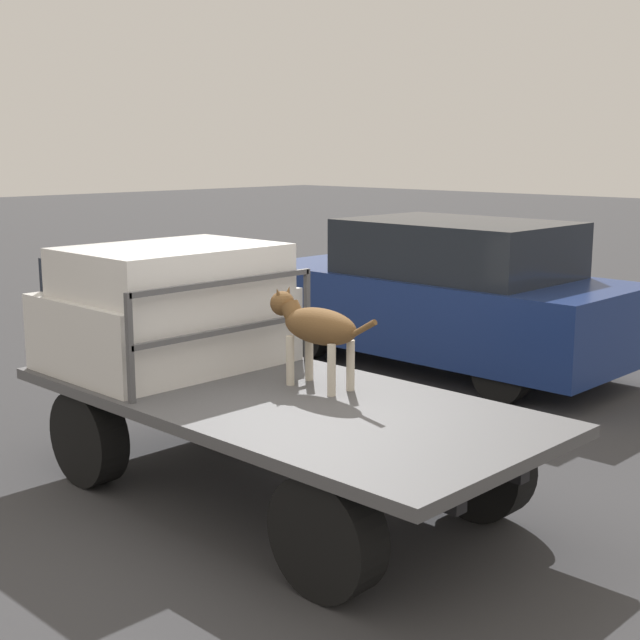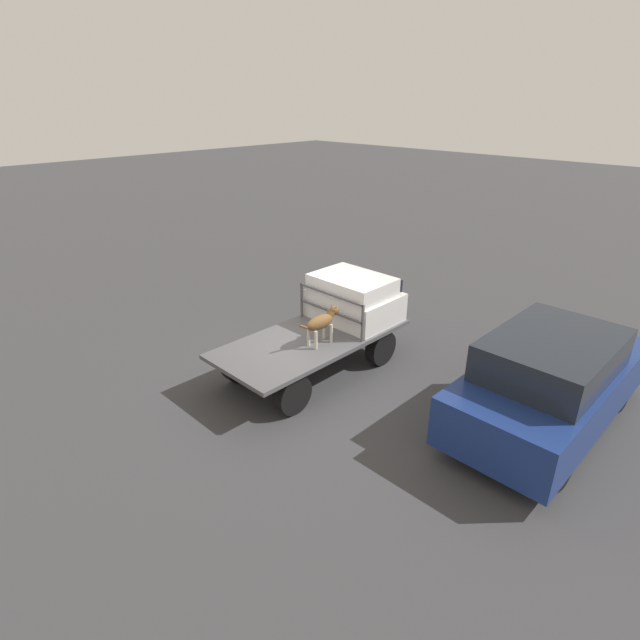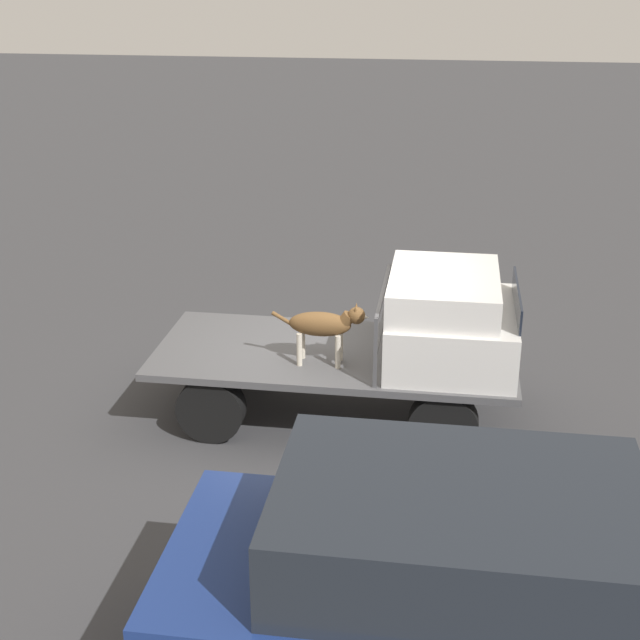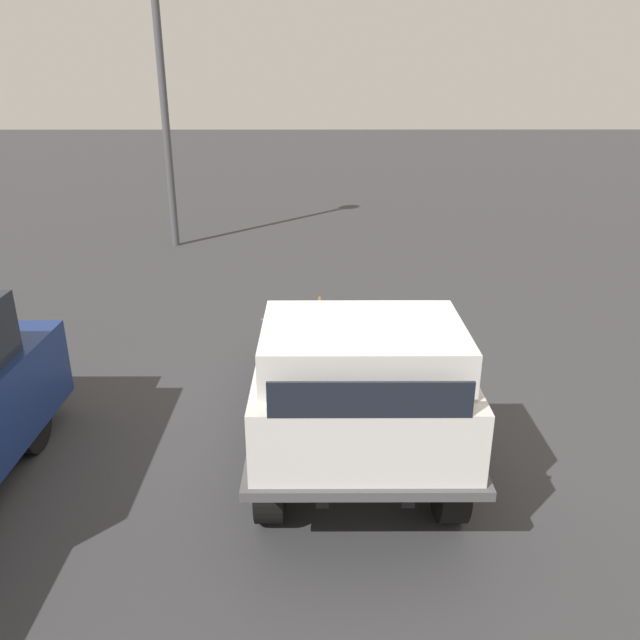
# 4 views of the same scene
# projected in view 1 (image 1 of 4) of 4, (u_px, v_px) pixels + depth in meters

# --- Properties ---
(ground_plane) EXTENTS (80.00, 80.00, 0.00)m
(ground_plane) POSITION_uv_depth(u_px,v_px,m) (276.00, 499.00, 6.43)
(ground_plane) COLOR #38383A
(flatbed_truck) EXTENTS (3.99, 1.84, 0.79)m
(flatbed_truck) POSITION_uv_depth(u_px,v_px,m) (275.00, 423.00, 6.32)
(flatbed_truck) COLOR black
(flatbed_truck) RESTS_ON ground
(truck_cab) EXTENTS (1.36, 1.72, 0.96)m
(truck_cab) POSITION_uv_depth(u_px,v_px,m) (168.00, 309.00, 7.05)
(truck_cab) COLOR silver
(truck_cab) RESTS_ON flatbed_truck
(truck_headboard) EXTENTS (0.04, 1.72, 0.76)m
(truck_headboard) POSITION_uv_depth(u_px,v_px,m) (226.00, 314.00, 6.55)
(truck_headboard) COLOR #4C4C4F
(truck_headboard) RESTS_ON flatbed_truck
(dog) EXTENTS (1.05, 0.26, 0.70)m
(dog) POSITION_uv_depth(u_px,v_px,m) (314.00, 326.00, 6.40)
(dog) COLOR beige
(dog) RESTS_ON flatbed_truck
(parked_sedan) EXTENTS (4.39, 1.84, 1.70)m
(parked_sedan) POSITION_uv_depth(u_px,v_px,m) (444.00, 295.00, 10.16)
(parked_sedan) COLOR black
(parked_sedan) RESTS_ON ground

